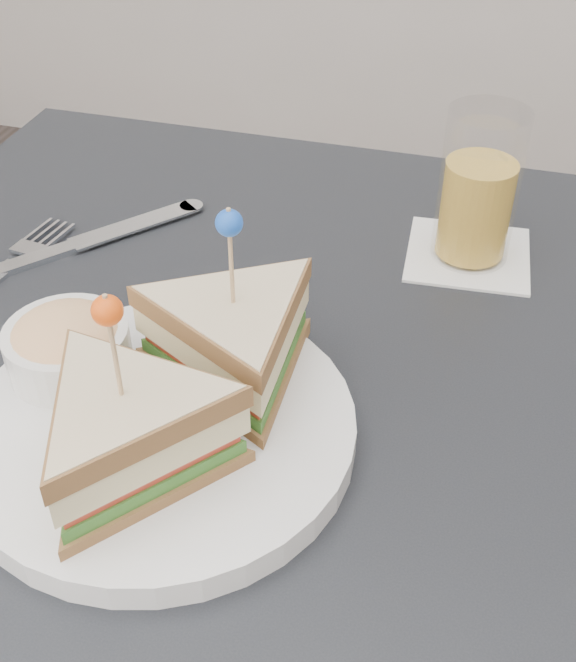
{
  "coord_description": "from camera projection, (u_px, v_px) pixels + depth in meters",
  "views": [
    {
      "loc": [
        0.13,
        -0.42,
        1.16
      ],
      "look_at": [
        0.01,
        0.01,
        0.8
      ],
      "focal_mm": 45.0,
      "sensor_mm": 36.0,
      "label": 1
    }
  ],
  "objects": [
    {
      "name": "plate_meal",
      "position": [
        167.0,
        390.0,
        0.54
      ],
      "size": [
        0.34,
        0.34,
        0.15
      ],
      "rotation": [
        0.0,
        0.0,
        0.38
      ],
      "color": "white",
      "rests_on": "table"
    },
    {
      "name": "cutlery_fork",
      "position": [
        0.0,
        274.0,
        0.71
      ],
      "size": [
        0.05,
        0.2,
        0.01
      ],
      "rotation": [
        0.0,
        0.0,
        -0.14
      ],
      "color": "silver",
      "rests_on": "table"
    },
    {
      "name": "drink_set",
      "position": [
        478.0,
        196.0,
        0.7
      ],
      "size": [
        0.11,
        0.11,
        0.14
      ],
      "rotation": [
        0.0,
        0.0,
        0.07
      ],
      "color": "white",
      "rests_on": "table"
    },
    {
      "name": "table",
      "position": [
        272.0,
        463.0,
        0.64
      ],
      "size": [
        0.8,
        0.8,
        0.75
      ],
      "color": "black",
      "rests_on": "ground"
    },
    {
      "name": "cutlery_knife",
      "position": [
        83.0,
        243.0,
        0.74
      ],
      "size": [
        0.16,
        0.19,
        0.01
      ],
      "rotation": [
        0.0,
        0.0,
        -0.69
      ],
      "color": "silver",
      "rests_on": "table"
    }
  ]
}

